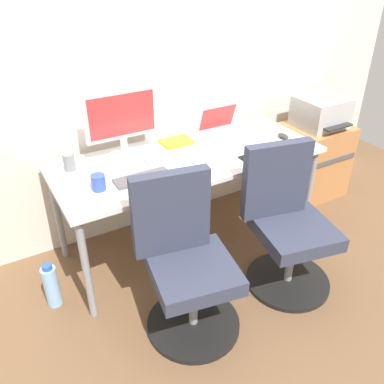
{
  "coord_description": "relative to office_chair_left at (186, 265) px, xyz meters",
  "views": [
    {
      "loc": [
        -1.18,
        -2.11,
        1.91
      ],
      "look_at": [
        0.0,
        -0.05,
        0.47
      ],
      "focal_mm": 38.18,
      "sensor_mm": 36.0,
      "label": 1
    }
  ],
  "objects": [
    {
      "name": "mouse_by_monitor",
      "position": [
        0.8,
        0.33,
        0.32
      ],
      "size": [
        0.06,
        0.1,
        0.03
      ],
      "primitive_type": "ellipsoid",
      "color": "#2D2D2D",
      "rests_on": "desk"
    },
    {
      "name": "phone_near_laptop",
      "position": [
        0.67,
        0.37,
        0.3
      ],
      "size": [
        0.07,
        0.14,
        0.01
      ],
      "primitive_type": "cube",
      "color": "black",
      "rests_on": "desk"
    },
    {
      "name": "back_wall",
      "position": [
        0.37,
        1.07,
        0.88
      ],
      "size": [
        4.4,
        0.04,
        2.6
      ],
      "primitive_type": "cube",
      "color": "silver",
      "rests_on": "ground"
    },
    {
      "name": "office_chair_left",
      "position": [
        0.0,
        0.0,
        0.0
      ],
      "size": [
        0.54,
        0.54,
        0.94
      ],
      "color": "black",
      "rests_on": "ground"
    },
    {
      "name": "coffee_mug",
      "position": [
        -0.28,
        0.5,
        0.35
      ],
      "size": [
        0.08,
        0.08,
        0.09
      ],
      "primitive_type": "cylinder",
      "color": "blue",
      "rests_on": "desk"
    },
    {
      "name": "side_cabinet",
      "position": [
        1.68,
        0.75,
        -0.11
      ],
      "size": [
        0.5,
        0.47,
        0.63
      ],
      "color": "#B77542",
      "rests_on": "ground"
    },
    {
      "name": "keyboard_by_laptop",
      "position": [
        0.25,
        0.67,
        0.31
      ],
      "size": [
        0.34,
        0.12,
        0.02
      ],
      "primitive_type": "cube",
      "color": "#B7B7B7",
      "rests_on": "desk"
    },
    {
      "name": "keyboard_by_monitor",
      "position": [
        -0.02,
        0.49,
        0.31
      ],
      "size": [
        0.34,
        0.12,
        0.02
      ],
      "primitive_type": "cube",
      "color": "#515156",
      "rests_on": "desk"
    },
    {
      "name": "desktop_monitor",
      "position": [
        0.02,
        0.85,
        0.55
      ],
      "size": [
        0.48,
        0.18,
        0.43
      ],
      "color": "silver",
      "rests_on": "desk"
    },
    {
      "name": "pen_cup",
      "position": [
        -0.36,
        0.81,
        0.35
      ],
      "size": [
        0.07,
        0.07,
        0.1
      ],
      "primitive_type": "cylinder",
      "color": "slate",
      "rests_on": "desk"
    },
    {
      "name": "office_chair_right",
      "position": [
        0.71,
        -0.0,
        0.0
      ],
      "size": [
        0.54,
        0.54,
        0.94
      ],
      "color": "black",
      "rests_on": "ground"
    },
    {
      "name": "ground_plane",
      "position": [
        0.37,
        0.63,
        -0.42
      ],
      "size": [
        5.28,
        5.28,
        0.0
      ],
      "primitive_type": "plane",
      "color": "brown"
    },
    {
      "name": "water_bottle_on_floor",
      "position": [
        -0.65,
        0.51,
        -0.28
      ],
      "size": [
        0.09,
        0.09,
        0.31
      ],
      "color": "#8CBFF2",
      "rests_on": "ground"
    },
    {
      "name": "open_laptop",
      "position": [
        0.74,
        0.77,
        0.35
      ],
      "size": [
        0.31,
        0.29,
        0.22
      ],
      "color": "silver",
      "rests_on": "desk"
    },
    {
      "name": "mouse_by_laptop",
      "position": [
        1.1,
        0.54,
        0.32
      ],
      "size": [
        0.06,
        0.1,
        0.03
      ],
      "primitive_type": "ellipsoid",
      "color": "#2D2D2D",
      "rests_on": "desk"
    },
    {
      "name": "notebook",
      "position": [
        0.39,
        0.83,
        0.31
      ],
      "size": [
        0.21,
        0.15,
        0.03
      ],
      "primitive_type": "cube",
      "color": "yellow",
      "rests_on": "desk"
    },
    {
      "name": "desk",
      "position": [
        0.37,
        0.63,
        0.24
      ],
      "size": [
        1.77,
        0.73,
        0.72
      ],
      "color": "silver",
      "rests_on": "ground"
    },
    {
      "name": "printer",
      "position": [
        1.68,
        0.75,
        0.32
      ],
      "size": [
        0.38,
        0.4,
        0.24
      ],
      "color": "#B7B7B7",
      "rests_on": "side_cabinet"
    }
  ]
}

